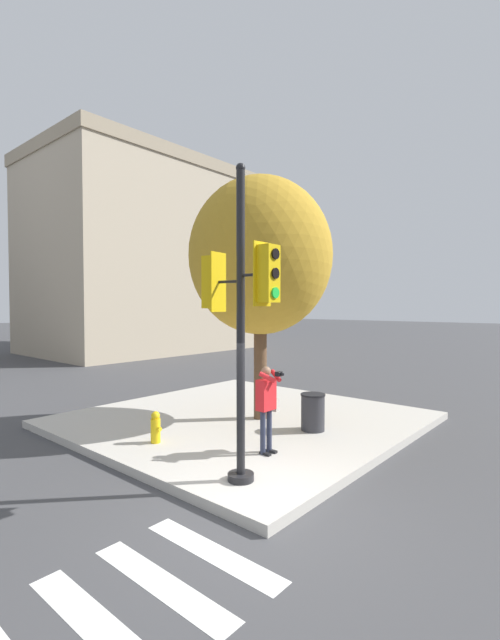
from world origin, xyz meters
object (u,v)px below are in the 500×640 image
object	(u,v)px
street_tree	(260,256)
fire_hydrant	(156,427)
trash_bin	(313,412)
traffic_signal_pole	(240,310)
person_photographer	(267,401)

from	to	relation	value
street_tree	fire_hydrant	distance (m)	4.92
street_tree	fire_hydrant	bearing A→B (deg)	171.62
fire_hydrant	trash_bin	world-z (taller)	trash_bin
traffic_signal_pole	fire_hydrant	distance (m)	3.73
trash_bin	traffic_signal_pole	bearing A→B (deg)	-168.87
street_tree	trash_bin	bearing A→B (deg)	-90.85
street_tree	trash_bin	distance (m)	4.11
traffic_signal_pole	fire_hydrant	bearing A→B (deg)	83.56
traffic_signal_pole	street_tree	size ratio (longest dim) A/B	0.84
traffic_signal_pole	person_photographer	bearing A→B (deg)	20.18
person_photographer	street_tree	xyz separation A→B (m)	(1.95, 1.77, 3.17)
traffic_signal_pole	fire_hydrant	world-z (taller)	traffic_signal_pole
trash_bin	fire_hydrant	bearing A→B (deg)	145.26
traffic_signal_pole	fire_hydrant	size ratio (longest dim) A/B	7.82
person_photographer	fire_hydrant	distance (m)	2.55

